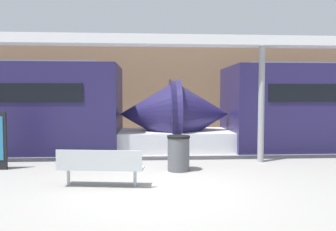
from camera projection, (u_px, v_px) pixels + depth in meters
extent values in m
plane|color=gray|center=(164.00, 189.00, 6.99)|extent=(60.00, 60.00, 0.00)
cube|color=#937051|center=(154.00, 86.00, 16.37)|extent=(56.00, 0.20, 5.00)
cone|color=#231E4C|center=(199.00, 114.00, 12.31)|extent=(2.23, 2.63, 2.63)
cube|color=silver|center=(205.00, 139.00, 12.38)|extent=(2.01, 2.46, 0.70)
cone|color=#231E4C|center=(150.00, 114.00, 12.19)|extent=(2.23, 2.63, 2.63)
cube|color=silver|center=(144.00, 140.00, 12.23)|extent=(2.01, 2.46, 0.70)
cube|color=#ADB2B7|center=(101.00, 168.00, 7.19)|extent=(1.91, 0.69, 0.04)
cube|color=#ADB2B7|center=(99.00, 160.00, 6.98)|extent=(1.86, 0.29, 0.40)
cylinder|color=#ADB2B7|center=(68.00, 177.00, 7.25)|extent=(0.07, 0.07, 0.38)
cylinder|color=#ADB2B7|center=(135.00, 178.00, 7.15)|extent=(0.07, 0.07, 0.38)
cylinder|color=#4C4F54|center=(179.00, 154.00, 8.67)|extent=(0.58, 0.58, 0.88)
cylinder|color=black|center=(179.00, 137.00, 8.65)|extent=(0.61, 0.61, 0.06)
cylinder|color=gray|center=(261.00, 105.00, 9.80)|extent=(0.18, 0.18, 3.46)
cube|color=silver|center=(262.00, 42.00, 9.69)|extent=(28.00, 0.60, 0.28)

